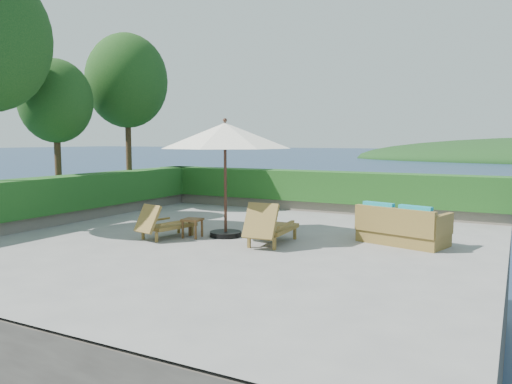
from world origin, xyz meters
The scene contains 14 objects.
ground centered at (0.00, 0.00, 0.00)m, with size 12.00×12.00×0.00m, color gray.
foundation centered at (0.00, 0.00, -1.55)m, with size 12.00×12.00×3.00m, color #5F574B.
ocean centered at (0.00, 0.00, -3.00)m, with size 600.00×600.00×0.00m, color #152541.
planter_wall_far centered at (0.00, 5.60, 0.18)m, with size 12.00×0.60×0.36m, color slate.
planter_wall_left centered at (-5.60, 0.00, 0.18)m, with size 0.60×12.00×0.36m, color slate.
hedge_far centered at (0.00, 5.60, 0.85)m, with size 12.40×0.90×1.00m, color #113E13.
hedge_left centered at (-5.60, 0.00, 0.85)m, with size 0.90×12.40×1.00m, color #113E13.
tree_mid centered at (-6.40, 0.50, 3.55)m, with size 2.20×2.20×4.83m.
tree_far centered at (-6.00, 3.20, 4.40)m, with size 2.80×2.80×6.03m.
patio_umbrella centered at (-0.30, 0.32, 2.47)m, with size 3.88×3.88×2.93m.
lounge_left centered at (-1.51, -0.61, 0.36)m, with size 0.94×1.60×0.87m.
lounge_right centered at (1.12, -0.05, 0.43)m, with size 0.86×1.80×1.02m.
side_table centered at (-0.94, -0.20, 0.39)m, with size 0.50×0.50×0.47m.
wicker_loveseat centered at (3.77, 1.42, 0.37)m, with size 2.15×1.47×0.96m.
Camera 1 is at (6.09, -10.16, 2.40)m, focal length 35.00 mm.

